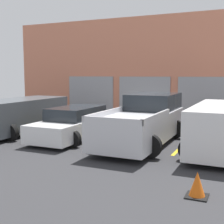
{
  "coord_description": "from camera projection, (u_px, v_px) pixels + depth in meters",
  "views": [
    {
      "loc": [
        5.12,
        -12.94,
        2.59
      ],
      "look_at": [
        0.0,
        -1.64,
        1.1
      ],
      "focal_mm": 50.0,
      "sensor_mm": 36.0,
      "label": 1
    }
  ],
  "objects": [
    {
      "name": "ground_plane",
      "position": [
        127.0,
        132.0,
        14.12
      ],
      "size": [
        28.0,
        28.0,
        0.0
      ],
      "primitive_type": "plane",
      "color": "#2D2D30"
    },
    {
      "name": "shophouse_building",
      "position": [
        150.0,
        71.0,
        16.76
      ],
      "size": [
        16.54,
        0.68,
        5.66
      ],
      "color": "#D17A5B",
      "rests_on": "ground"
    },
    {
      "name": "pickup_truck",
      "position": [
        144.0,
        121.0,
        11.76
      ],
      "size": [
        2.47,
        5.48,
        1.82
      ],
      "color": "silver",
      "rests_on": "ground"
    },
    {
      "name": "sedan_white",
      "position": [
        75.0,
        124.0,
        12.72
      ],
      "size": [
        2.11,
        4.58,
        1.28
      ],
      "color": "white",
      "rests_on": "ground"
    },
    {
      "name": "sedan_side",
      "position": [
        224.0,
        127.0,
        10.32
      ],
      "size": [
        2.32,
        4.75,
        1.59
      ],
      "color": "white",
      "rests_on": "ground"
    },
    {
      "name": "van_right",
      "position": [
        20.0,
        115.0,
        13.84
      ],
      "size": [
        2.36,
        4.89,
        1.51
      ],
      "color": "#474C51",
      "rests_on": "ground"
    },
    {
      "name": "parking_stripe_left",
      "position": [
        47.0,
        135.0,
        13.35
      ],
      "size": [
        0.12,
        2.2,
        0.01
      ],
      "primitive_type": "cube",
      "color": "gold",
      "rests_on": "ground"
    },
    {
      "name": "parking_stripe_centre",
      "position": [
        107.0,
        141.0,
        12.18
      ],
      "size": [
        0.12,
        2.2,
        0.01
      ],
      "primitive_type": "cube",
      "color": "gold",
      "rests_on": "ground"
    },
    {
      "name": "parking_stripe_right",
      "position": [
        180.0,
        148.0,
        11.01
      ],
      "size": [
        0.12,
        2.2,
        0.01
      ],
      "primitive_type": "cube",
      "color": "gold",
      "rests_on": "ground"
    },
    {
      "name": "traffic_cone",
      "position": [
        197.0,
        185.0,
        6.61
      ],
      "size": [
        0.47,
        0.47,
        0.55
      ],
      "color": "black",
      "rests_on": "ground"
    }
  ]
}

